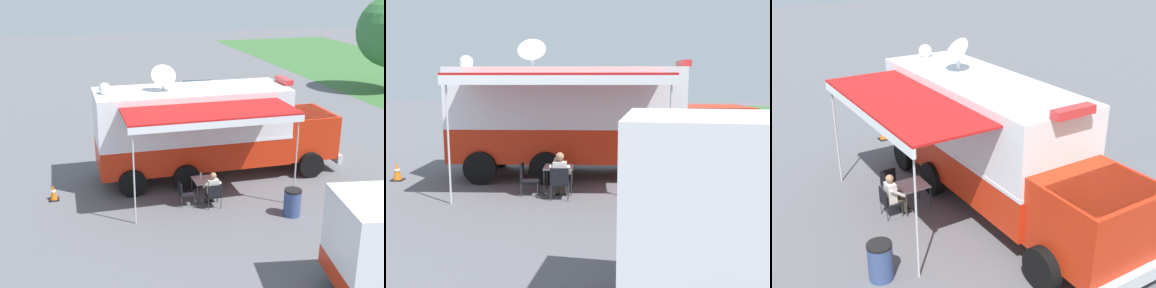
# 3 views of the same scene
# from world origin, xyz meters

# --- Properties ---
(ground_plane) EXTENTS (100.00, 100.00, 0.00)m
(ground_plane) POSITION_xyz_m (0.00, 0.00, 0.00)
(ground_plane) COLOR #5B5B60
(lot_stripe) EXTENTS (0.13, 4.80, 0.01)m
(lot_stripe) POSITION_xyz_m (-3.46, -0.17, 0.00)
(lot_stripe) COLOR silver
(lot_stripe) RESTS_ON ground
(command_truck) EXTENTS (4.86, 9.50, 4.53)m
(command_truck) POSITION_xyz_m (0.03, 0.75, 1.94)
(command_truck) COLOR red
(command_truck) RESTS_ON ground
(folding_table) EXTENTS (0.80, 0.80, 0.73)m
(folding_table) POSITION_xyz_m (2.12, -0.10, 0.67)
(folding_table) COLOR silver
(folding_table) RESTS_ON ground
(water_bottle) EXTENTS (0.07, 0.07, 0.22)m
(water_bottle) POSITION_xyz_m (1.98, -0.20, 0.83)
(water_bottle) COLOR silver
(water_bottle) RESTS_ON folding_table
(folding_chair_at_table) EXTENTS (0.48, 0.48, 0.87)m
(folding_chair_at_table) POSITION_xyz_m (2.92, -0.01, 0.51)
(folding_chair_at_table) COLOR black
(folding_chair_at_table) RESTS_ON ground
(folding_chair_beside_table) EXTENTS (0.48, 0.48, 0.87)m
(folding_chair_beside_table) POSITION_xyz_m (2.44, -0.95, 0.51)
(folding_chair_beside_table) COLOR black
(folding_chair_beside_table) RESTS_ON ground
(seated_responder) EXTENTS (0.66, 0.55, 1.25)m
(seated_responder) POSITION_xyz_m (2.73, -0.01, 0.65)
(seated_responder) COLOR silver
(seated_responder) RESTS_ON ground
(trash_bin) EXTENTS (0.57, 0.57, 0.91)m
(trash_bin) POSITION_xyz_m (4.09, 2.32, 0.46)
(trash_bin) COLOR #384C7F
(trash_bin) RESTS_ON ground
(traffic_cone) EXTENTS (0.36, 0.36, 0.58)m
(traffic_cone) POSITION_xyz_m (0.86, -5.25, 0.28)
(traffic_cone) COLOR black
(traffic_cone) RESTS_ON ground
(car_behind_truck) EXTENTS (4.29, 2.19, 1.76)m
(car_behind_truck) POSITION_xyz_m (-8.80, 2.83, 0.88)
(car_behind_truck) COLOR #B2B5BA
(car_behind_truck) RESTS_ON ground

